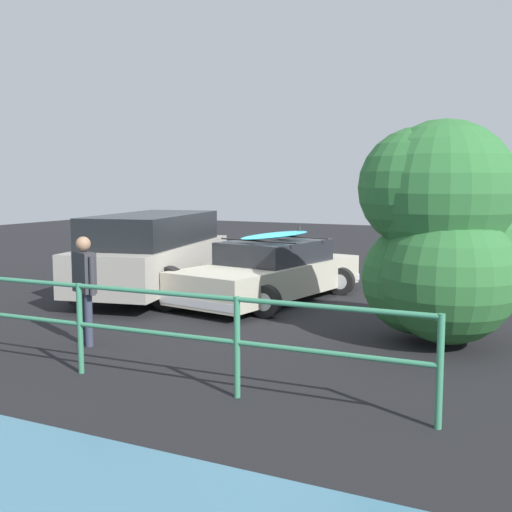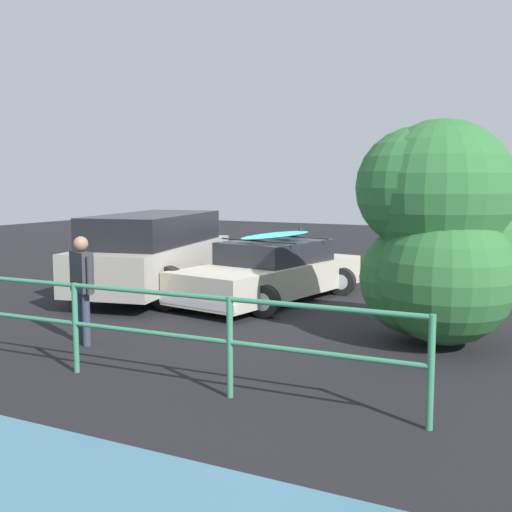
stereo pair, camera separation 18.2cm
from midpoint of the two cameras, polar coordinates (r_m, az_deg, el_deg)
The scene contains 6 objects.
ground_plane at distance 12.62m, azimuth 0.48°, elevation -4.15°, with size 44.00×44.00×0.02m, color black.
sedan_car at distance 12.75m, azimuth 1.77°, elevation -1.40°, with size 2.71×4.66×1.46m.
suv_car at distance 13.48m, azimuth -8.64°, elevation 0.31°, with size 3.14×4.98×1.68m.
person_bystander at distance 9.53m, azimuth -14.69°, elevation -2.07°, with size 0.57×0.35×1.58m.
railing_fence at distance 8.20m, azimuth -15.18°, elevation -4.87°, with size 8.67×0.36×1.12m.
bush_near_left at distance 9.67m, azimuth 16.51°, elevation 1.97°, with size 2.41×2.67×3.25m.
Camera 2 is at (-5.69, 11.01, 2.37)m, focal length 45.00 mm.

